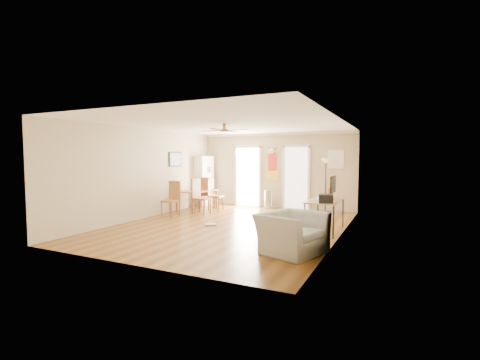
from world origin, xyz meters
The scene contains 29 objects.
floor centered at (0.00, 0.00, 0.00)m, with size 7.00×7.00×0.00m, color brown.
ceiling centered at (0.00, 0.00, 2.60)m, with size 5.50×7.00×0.00m, color silver, non-canonical shape.
wall_back centered at (0.00, 3.50, 1.30)m, with size 5.50×0.04×2.60m, color beige, non-canonical shape.
wall_front centered at (0.00, -3.50, 1.30)m, with size 5.50×0.04×2.60m, color beige, non-canonical shape.
wall_left centered at (-2.75, 0.00, 1.30)m, with size 0.04×7.00×2.60m, color beige, non-canonical shape.
wall_right centered at (2.75, 0.00, 1.30)m, with size 0.04×7.00×2.60m, color beige, non-canonical shape.
crown_molding centered at (0.00, 0.00, 2.56)m, with size 5.50×7.00×0.08m, color white, non-canonical shape.
kitchen_doorway centered at (-1.05, 3.48, 1.05)m, with size 0.90×0.10×2.10m, color white, non-canonical shape.
bathroom_doorway centered at (0.75, 3.48, 1.05)m, with size 0.80×0.10×2.10m, color white, non-canonical shape.
wall_decal centered at (-0.13, 3.48, 1.55)m, with size 0.46×0.03×1.10m, color red.
ac_grille centered at (2.05, 3.47, 1.70)m, with size 0.50×0.04×0.60m, color white.
framed_poster centered at (-2.73, 1.40, 1.70)m, with size 0.04×0.66×0.48m, color black.
ceiling_fan centered at (0.00, -0.30, 2.43)m, with size 1.24×1.24×0.20m, color #593819, non-canonical shape.
bookshelf centered at (-2.55, 2.90, 0.90)m, with size 0.36×0.81×1.80m, color white, non-canonical shape.
dining_table centered at (-2.15, 1.79, 0.34)m, with size 0.81×1.34×0.67m, color #AD7437, non-canonical shape.
dining_chair_right_a centered at (-1.60, 2.08, 0.52)m, with size 0.43×0.43×1.04m, color #A45D34, non-canonical shape.
dining_chair_right_b centered at (-1.60, 1.20, 0.55)m, with size 0.45×0.45×1.10m, color #AD6637, non-canonical shape.
dining_chair_near centered at (-2.24, 0.47, 0.52)m, with size 0.43×0.43×1.04m, color #A77336, non-canonical shape.
dining_chair_far centered at (-2.04, 2.23, 0.54)m, with size 0.44×0.44×1.08m, color #AA6636, non-canonical shape.
trash_can centered at (-0.14, 3.20, 0.31)m, with size 0.29×0.29×0.62m, color #BCBCBE.
torchiere_lamp centered at (1.79, 3.20, 0.86)m, with size 0.33×0.33×1.73m, color black, non-canonical shape.
computer_desk centered at (2.34, 0.39, 0.38)m, with size 0.71×1.42×0.76m, color #A38158, non-canonical shape.
imac centered at (2.47, 0.67, 1.04)m, with size 0.08×0.60×0.56m, color black, non-canonical shape.
keyboard centered at (2.20, 0.59, 0.77)m, with size 0.13×0.40×0.01m, color white.
printer centered at (2.45, -0.11, 0.86)m, with size 0.31×0.36×0.19m, color black.
orange_bottle centered at (2.30, 1.06, 0.88)m, with size 0.08×0.08×0.23m, color #EA5A14.
wastebasket_a centered at (1.04, -0.08, 0.15)m, with size 0.26×0.26×0.30m, color silver.
floor_cloth centered at (-0.48, -0.17, 0.02)m, with size 0.28×0.22×0.04m, color #9B9A96.
armchair centered at (2.15, -1.67, 0.37)m, with size 1.15×1.00×0.75m, color #A6A6A1.
Camera 1 is at (3.93, -7.66, 1.79)m, focal length 25.23 mm.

